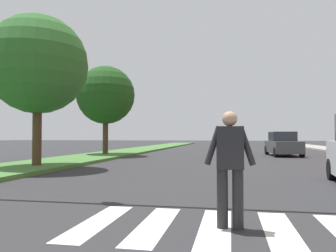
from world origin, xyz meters
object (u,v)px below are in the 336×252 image
at_px(traffic_light_gantry, 71,1).
at_px(pedestrian_performer, 230,163).
at_px(sedan_midblock, 283,145).
at_px(tree_mid, 38,65).
at_px(sedan_far_horizon, 223,140).
at_px(tree_far, 106,95).
at_px(sedan_distant, 226,141).

distance_m(traffic_light_gantry, pedestrian_performer, 5.39).
height_order(pedestrian_performer, sedan_midblock, pedestrian_performer).
distance_m(tree_mid, sedan_far_horizon, 39.45).
bearing_deg(sedan_far_horizon, traffic_light_gantry, -93.15).
bearing_deg(sedan_midblock, sedan_far_horizon, 99.42).
distance_m(tree_far, sedan_distant, 17.64).
xyz_separation_m(sedan_midblock, sedan_far_horizon, (-4.59, 27.68, 0.03)).
bearing_deg(tree_far, tree_mid, -86.46).
distance_m(tree_mid, pedestrian_performer, 11.07).
xyz_separation_m(pedestrian_performer, sedan_distant, (-0.47, 31.49, -0.13)).
relative_size(tree_mid, tree_far, 1.04).
bearing_deg(sedan_far_horizon, pedestrian_performer, -88.57).
height_order(tree_far, sedan_midblock, tree_far).
bearing_deg(traffic_light_gantry, sedan_distant, 84.00).
bearing_deg(pedestrian_performer, sedan_distant, 90.86).
relative_size(tree_mid, sedan_midblock, 1.47).
bearing_deg(tree_far, pedestrian_performer, -62.72).
height_order(sedan_midblock, sedan_distant, sedan_distant).
relative_size(sedan_distant, sedan_far_horizon, 0.90).
height_order(tree_far, sedan_far_horizon, tree_far).
relative_size(pedestrian_performer, sedan_far_horizon, 0.36).
height_order(traffic_light_gantry, sedan_far_horizon, traffic_light_gantry).
bearing_deg(sedan_far_horizon, tree_mid, -99.60).
distance_m(pedestrian_performer, sedan_distant, 31.49).
xyz_separation_m(pedestrian_performer, sedan_far_horizon, (-1.15, 45.98, -0.14)).
xyz_separation_m(tree_far, sedan_midblock, (11.69, 2.30, -3.32)).
height_order(tree_mid, pedestrian_performer, tree_mid).
distance_m(traffic_light_gantry, sedan_far_horizon, 44.15).
bearing_deg(traffic_light_gantry, pedestrian_performer, -29.75).
height_order(pedestrian_performer, sedan_far_horizon, sedan_far_horizon).
xyz_separation_m(traffic_light_gantry, sedan_far_horizon, (2.42, 43.94, -3.63)).
bearing_deg(traffic_light_gantry, sedan_midblock, 66.67).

